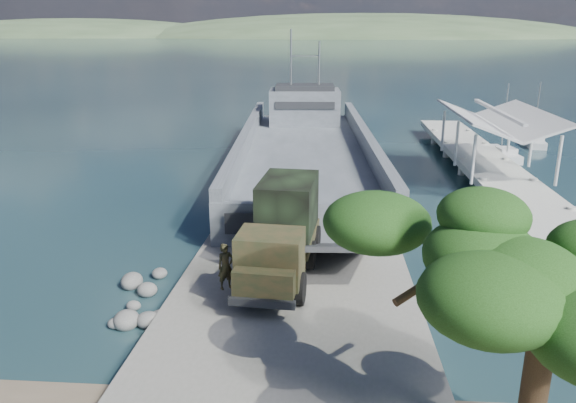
{
  "coord_description": "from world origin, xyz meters",
  "views": [
    {
      "loc": [
        1.29,
        -20.18,
        10.84
      ],
      "look_at": [
        -0.64,
        6.0,
        2.6
      ],
      "focal_mm": 35.0,
      "sensor_mm": 36.0,
      "label": 1
    }
  ],
  "objects_px": {
    "pier": "(497,165)",
    "soldier": "(226,276)",
    "military_truck": "(283,230)",
    "sailboat_near": "(501,155)",
    "overhang_tree": "(520,268)",
    "sailboat_far": "(533,142)",
    "landing_craft": "(305,160)"
  },
  "relations": [
    {
      "from": "landing_craft",
      "to": "sailboat_far",
      "type": "height_order",
      "value": "landing_craft"
    },
    {
      "from": "military_truck",
      "to": "sailboat_far",
      "type": "bearing_deg",
      "value": 60.83
    },
    {
      "from": "soldier",
      "to": "sailboat_far",
      "type": "height_order",
      "value": "sailboat_far"
    },
    {
      "from": "landing_craft",
      "to": "sailboat_near",
      "type": "bearing_deg",
      "value": 16.15
    },
    {
      "from": "landing_craft",
      "to": "sailboat_near",
      "type": "height_order",
      "value": "landing_craft"
    },
    {
      "from": "soldier",
      "to": "overhang_tree",
      "type": "xyz_separation_m",
      "value": [
        8.24,
        -8.12,
        4.25
      ]
    },
    {
      "from": "sailboat_far",
      "to": "sailboat_near",
      "type": "bearing_deg",
      "value": -120.76
    },
    {
      "from": "military_truck",
      "to": "overhang_tree",
      "type": "relative_size",
      "value": 1.08
    },
    {
      "from": "pier",
      "to": "sailboat_far",
      "type": "bearing_deg",
      "value": 63.0
    },
    {
      "from": "military_truck",
      "to": "soldier",
      "type": "distance_m",
      "value": 3.49
    },
    {
      "from": "soldier",
      "to": "sailboat_near",
      "type": "relative_size",
      "value": 0.29
    },
    {
      "from": "military_truck",
      "to": "soldier",
      "type": "relative_size",
      "value": 4.49
    },
    {
      "from": "sailboat_near",
      "to": "sailboat_far",
      "type": "bearing_deg",
      "value": 45.24
    },
    {
      "from": "military_truck",
      "to": "sailboat_far",
      "type": "relative_size",
      "value": 1.38
    },
    {
      "from": "landing_craft",
      "to": "sailboat_far",
      "type": "bearing_deg",
      "value": 26.01
    },
    {
      "from": "overhang_tree",
      "to": "military_truck",
      "type": "bearing_deg",
      "value": 119.94
    },
    {
      "from": "landing_craft",
      "to": "military_truck",
      "type": "relative_size",
      "value": 4.62
    },
    {
      "from": "military_truck",
      "to": "soldier",
      "type": "height_order",
      "value": "military_truck"
    },
    {
      "from": "sailboat_near",
      "to": "sailboat_far",
      "type": "height_order",
      "value": "sailboat_near"
    },
    {
      "from": "sailboat_far",
      "to": "overhang_tree",
      "type": "height_order",
      "value": "overhang_tree"
    },
    {
      "from": "military_truck",
      "to": "sailboat_far",
      "type": "height_order",
      "value": "sailboat_far"
    },
    {
      "from": "sailboat_near",
      "to": "sailboat_far",
      "type": "relative_size",
      "value": 1.07
    },
    {
      "from": "military_truck",
      "to": "pier",
      "type": "bearing_deg",
      "value": 55.13
    },
    {
      "from": "pier",
      "to": "military_truck",
      "type": "relative_size",
      "value": 5.23
    },
    {
      "from": "landing_craft",
      "to": "sailboat_near",
      "type": "xyz_separation_m",
      "value": [
        16.49,
        5.73,
        -0.59
      ]
    },
    {
      "from": "pier",
      "to": "military_truck",
      "type": "distance_m",
      "value": 21.25
    },
    {
      "from": "pier",
      "to": "sailboat_near",
      "type": "relative_size",
      "value": 6.75
    },
    {
      "from": "sailboat_near",
      "to": "sailboat_far",
      "type": "xyz_separation_m",
      "value": [
        4.66,
        6.01,
        -0.02
      ]
    },
    {
      "from": "military_truck",
      "to": "overhang_tree",
      "type": "height_order",
      "value": "overhang_tree"
    },
    {
      "from": "pier",
      "to": "soldier",
      "type": "height_order",
      "value": "pier"
    },
    {
      "from": "military_truck",
      "to": "sailboat_near",
      "type": "distance_m",
      "value": 30.4
    },
    {
      "from": "sailboat_near",
      "to": "landing_craft",
      "type": "bearing_deg",
      "value": -167.78
    }
  ]
}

